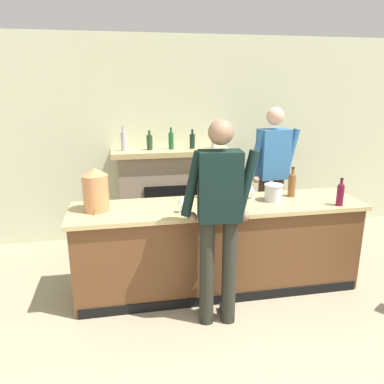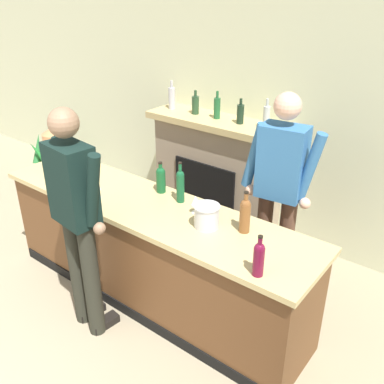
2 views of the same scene
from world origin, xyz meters
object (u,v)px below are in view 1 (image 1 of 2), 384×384
person_bartender (272,176)px  wine_bottle_chardonnay_pale (230,184)px  copper_dispenser (96,189)px  wine_glass_front_left (181,201)px  wine_bottle_merlot_tall (340,193)px  person_customer (219,216)px  ice_bucket_steel (273,193)px  wine_bottle_cabernet_heavy (207,186)px  wine_glass_front_right (252,189)px  fireplace_stone (172,194)px  wine_bottle_riesling_slim (292,183)px

person_bartender → wine_bottle_chardonnay_pale: 0.80m
copper_dispenser → wine_glass_front_left: copper_dispenser is taller
person_bartender → wine_bottle_chardonnay_pale: size_ratio=5.31×
copper_dispenser → person_bartender: bearing=17.1°
wine_bottle_chardonnay_pale → wine_bottle_merlot_tall: size_ratio=1.24×
copper_dispenser → wine_bottle_merlot_tall: bearing=-7.0°
person_bartender → person_customer: bearing=-128.6°
copper_dispenser → ice_bucket_steel: size_ratio=2.15×
ice_bucket_steel → wine_glass_front_left: bearing=-169.2°
wine_bottle_cabernet_heavy → wine_glass_front_right: (0.46, -0.11, -0.02)m
wine_bottle_cabernet_heavy → wine_bottle_chardonnay_pale: bearing=-8.5°
ice_bucket_steel → wine_bottle_chardonnay_pale: wine_bottle_chardonnay_pale is taller
wine_bottle_chardonnay_pale → wine_glass_front_left: 0.71m
wine_bottle_cabernet_heavy → fireplace_stone: bearing=101.0°
wine_glass_front_left → person_bartender: bearing=33.8°
person_bartender → wine_glass_front_right: size_ratio=12.45×
person_customer → wine_bottle_merlot_tall: 1.37m
wine_glass_front_left → wine_bottle_riesling_slim: bearing=13.6°
copper_dispenser → ice_bucket_steel: (1.79, -0.02, -0.12)m
wine_bottle_merlot_tall → fireplace_stone: bearing=131.5°
wine_glass_front_right → ice_bucket_steel: bearing=-31.2°
fireplace_stone → wine_bottle_cabernet_heavy: 1.25m
person_customer → wine_glass_front_left: bearing=122.6°
person_bartender → wine_glass_front_right: (-0.44, -0.53, 0.01)m
person_bartender → wine_bottle_cabernet_heavy: size_ratio=6.74×
person_customer → wine_bottle_riesling_slim: bearing=35.4°
wine_bottle_cabernet_heavy → wine_glass_front_right: wine_bottle_cabernet_heavy is taller
person_bartender → ice_bucket_steel: bearing=-111.1°
person_customer → wine_bottle_riesling_slim: size_ratio=5.73×
ice_bucket_steel → wine_bottle_merlot_tall: bearing=-24.7°
ice_bucket_steel → wine_bottle_merlot_tall: size_ratio=0.69×
person_bartender → copper_dispenser: 2.14m
wine_bottle_merlot_tall → copper_dispenser: bearing=173.0°
copper_dispenser → wine_glass_front_right: copper_dispenser is taller
wine_glass_front_left → wine_bottle_merlot_tall: bearing=-3.0°
person_customer → wine_bottle_cabernet_heavy: bearing=84.1°
copper_dispenser → fireplace_stone: bearing=56.4°
person_customer → ice_bucket_steel: (0.74, 0.60, -0.00)m
person_bartender → wine_bottle_riesling_slim: bearing=-89.3°
wine_bottle_merlot_tall → wine_glass_front_right: size_ratio=1.90×
wine_glass_front_right → wine_glass_front_left: 0.86m
wine_bottle_riesling_slim → fireplace_stone: bearing=131.6°
person_customer → ice_bucket_steel: bearing=38.8°
person_customer → wine_bottle_riesling_slim: person_customer is taller
wine_glass_front_right → wine_bottle_merlot_tall: bearing=-26.4°
person_customer → wine_glass_front_right: bearing=52.5°
fireplace_stone → wine_glass_front_left: 1.64m
person_customer → wine_glass_front_right: (0.55, 0.71, 0.01)m
copper_dispenser → ice_bucket_steel: copper_dispenser is taller
person_customer → copper_dispenser: person_customer is taller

